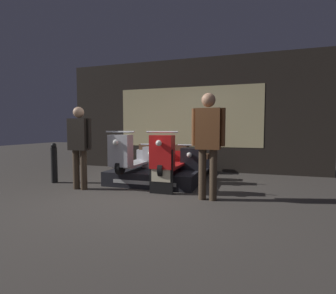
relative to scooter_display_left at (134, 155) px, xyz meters
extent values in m
plane|color=#423D38|center=(0.71, -1.18, -0.63)|extent=(30.00, 30.00, 0.00)
cube|color=#28231E|center=(0.71, 2.14, 0.97)|extent=(7.50, 0.08, 3.20)
cube|color=beige|center=(0.71, 2.09, 0.92)|extent=(4.13, 0.01, 1.70)
cube|color=black|center=(0.44, 0.06, -0.48)|extent=(1.94, 1.15, 0.30)
cube|color=silver|center=(0.44, -0.52, -0.50)|extent=(1.36, 0.01, 0.08)
cylinder|color=black|center=(0.00, -0.66, -0.18)|extent=(0.09, 0.30, 0.30)
cylinder|color=black|center=(0.00, 0.77, -0.18)|extent=(0.09, 0.30, 0.30)
cube|color=#BCBCC1|center=(0.00, 0.06, -0.19)|extent=(0.41, 1.35, 0.05)
cube|color=#BCBCC1|center=(0.00, -0.64, 0.15)|extent=(0.43, 0.27, 0.63)
cube|color=#BCBCC1|center=(0.00, 0.75, -0.10)|extent=(0.45, 0.31, 0.34)
cube|color=brown|center=(0.00, 0.74, 0.13)|extent=(0.33, 0.28, 0.13)
cylinder|color=silver|center=(0.00, -0.65, 0.52)|extent=(0.62, 0.03, 0.03)
sphere|color=white|center=(0.00, -0.83, 0.32)|extent=(0.11, 0.11, 0.11)
cylinder|color=black|center=(0.87, -0.66, -0.18)|extent=(0.09, 0.30, 0.30)
cylinder|color=black|center=(0.87, 0.77, -0.18)|extent=(0.09, 0.30, 0.30)
cube|color=red|center=(0.87, 0.06, -0.19)|extent=(0.41, 1.35, 0.05)
cube|color=red|center=(0.87, -0.64, 0.15)|extent=(0.43, 0.27, 0.63)
cube|color=red|center=(0.87, 0.75, -0.10)|extent=(0.45, 0.31, 0.34)
cube|color=brown|center=(0.87, 0.74, 0.13)|extent=(0.33, 0.28, 0.13)
cylinder|color=silver|center=(0.87, -0.65, 0.52)|extent=(0.62, 0.03, 0.03)
sphere|color=white|center=(0.87, -0.83, 0.32)|extent=(0.11, 0.11, 0.11)
cylinder|color=black|center=(0.30, 0.37, -0.48)|extent=(0.09, 0.30, 0.30)
cylinder|color=black|center=(0.30, 1.81, -0.48)|extent=(0.09, 0.30, 0.30)
cube|color=#BCBCC1|center=(0.30, 1.09, -0.49)|extent=(0.41, 1.35, 0.05)
cube|color=#BCBCC1|center=(0.30, 0.39, -0.16)|extent=(0.43, 0.27, 0.63)
cube|color=#BCBCC1|center=(0.30, 1.78, -0.41)|extent=(0.45, 0.31, 0.34)
cube|color=brown|center=(0.30, 1.78, -0.17)|extent=(0.33, 0.28, 0.13)
cylinder|color=silver|center=(0.30, 0.38, 0.22)|extent=(0.62, 0.03, 0.03)
sphere|color=white|center=(0.30, 0.20, 0.02)|extent=(0.11, 0.11, 0.11)
cylinder|color=black|center=(1.20, 0.37, -0.48)|extent=(0.09, 0.30, 0.30)
cylinder|color=black|center=(1.20, 1.81, -0.48)|extent=(0.09, 0.30, 0.30)
cube|color=black|center=(1.20, 1.09, -0.49)|extent=(0.41, 1.35, 0.05)
cube|color=black|center=(1.20, 0.39, -0.16)|extent=(0.43, 0.27, 0.63)
cube|color=black|center=(1.20, 1.78, -0.41)|extent=(0.45, 0.31, 0.34)
cube|color=brown|center=(1.20, 1.78, -0.17)|extent=(0.33, 0.28, 0.13)
cylinder|color=silver|center=(1.20, 0.38, 0.22)|extent=(0.62, 0.03, 0.03)
sphere|color=white|center=(1.20, 0.20, 0.02)|extent=(0.11, 0.11, 0.11)
cylinder|color=#473828|center=(-0.89, -0.86, -0.24)|extent=(0.13, 0.13, 0.79)
cylinder|color=#473828|center=(-0.71, -0.86, -0.24)|extent=(0.13, 0.13, 0.79)
cube|color=black|center=(-0.80, -0.86, 0.47)|extent=(0.40, 0.22, 0.63)
cylinder|color=black|center=(-1.03, -0.86, 0.49)|extent=(0.08, 0.08, 0.58)
cylinder|color=black|center=(-0.56, -0.86, 0.49)|extent=(0.08, 0.08, 0.58)
sphere|color=tan|center=(-0.80, -0.86, 0.91)|extent=(0.21, 0.21, 0.21)
cylinder|color=#473828|center=(1.68, -0.86, -0.20)|extent=(0.13, 0.13, 0.87)
cylinder|color=#473828|center=(1.87, -0.86, -0.20)|extent=(0.13, 0.13, 0.87)
cube|color=brown|center=(1.77, -0.86, 0.58)|extent=(0.41, 0.23, 0.69)
cylinder|color=brown|center=(1.53, -0.86, 0.61)|extent=(0.08, 0.08, 0.63)
cylinder|color=brown|center=(2.02, -0.86, 0.61)|extent=(0.08, 0.08, 0.63)
sphere|color=#A87A5B|center=(1.77, -0.86, 1.06)|extent=(0.24, 0.24, 0.24)
cube|color=black|center=(0.88, -0.73, -0.22)|extent=(0.45, 0.04, 0.83)
cube|color=beige|center=(0.88, -0.75, -0.15)|extent=(0.37, 0.01, 0.50)
cylinder|color=black|center=(-1.74, -0.50, -0.24)|extent=(0.14, 0.14, 0.80)
sphere|color=black|center=(-1.74, -0.50, 0.20)|extent=(0.12, 0.12, 0.12)
camera|label=1|loc=(2.48, -5.27, 0.59)|focal=28.00mm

